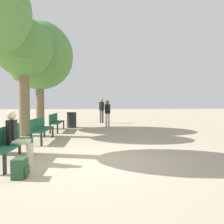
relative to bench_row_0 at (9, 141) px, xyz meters
name	(u,v)px	position (x,y,z in m)	size (l,w,h in m)	color
ground_plane	(89,162)	(1.91, -0.05, -0.53)	(80.00, 80.00, 0.00)	tan
bench_row_0	(9,141)	(0.00, 0.00, 0.00)	(0.43, 1.89, 0.88)	#1E6042
bench_row_1	(41,127)	(0.00, 2.87, 0.00)	(0.43, 1.89, 0.88)	#1E6042
bench_row_2	(56,121)	(0.00, 5.74, 0.00)	(0.43, 1.89, 0.88)	#1E6042
tree_row_1	(23,50)	(-1.05, 4.28, 3.20)	(2.49, 2.49, 5.06)	#7A664C
tree_row_2	(39,56)	(-1.05, 6.84, 3.43)	(3.68, 3.68, 5.83)	#7A664C
person_seated	(17,135)	(0.22, -0.13, 0.16)	(0.58, 0.33, 1.28)	beige
backpack	(20,168)	(0.64, -1.13, -0.34)	(0.27, 0.31, 0.38)	#284C2D
pedestrian_near	(108,112)	(2.69, 7.16, 0.37)	(0.32, 0.26, 1.57)	beige
pedestrian_mid	(102,109)	(2.39, 9.94, 0.46)	(0.35, 0.31, 1.72)	#4C4C4C
trash_bin	(72,120)	(0.62, 7.24, -0.09)	(0.54, 0.54, 0.88)	#232328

